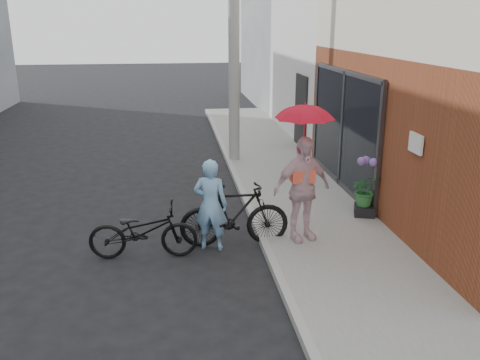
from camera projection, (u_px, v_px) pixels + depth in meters
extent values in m
plane|color=black|center=(211.00, 270.00, 7.64)|extent=(80.00, 80.00, 0.00)
cube|color=gray|center=(311.00, 213.00, 9.79)|extent=(2.20, 24.00, 0.12)
cube|color=#9E9E99|center=(252.00, 216.00, 9.64)|extent=(0.12, 24.00, 0.12)
cube|color=black|center=(343.00, 129.00, 10.95)|extent=(0.06, 3.80, 2.40)
cube|color=white|center=(416.00, 143.00, 7.70)|extent=(0.04, 0.40, 0.30)
cube|color=silver|center=(414.00, 24.00, 16.03)|extent=(8.00, 6.00, 7.00)
cube|color=gray|center=(342.00, 23.00, 22.65)|extent=(8.00, 8.00, 7.00)
cylinder|color=#9E9E99|center=(234.00, 25.00, 12.41)|extent=(0.28, 0.28, 7.00)
imported|color=#7CB2DD|center=(211.00, 205.00, 8.18)|extent=(0.64, 0.51, 1.52)
imported|color=black|center=(143.00, 231.00, 7.95)|extent=(1.73, 0.68, 0.89)
imported|color=black|center=(234.00, 215.00, 8.35)|extent=(1.81, 0.52, 1.09)
imported|color=silver|center=(302.00, 189.00, 8.23)|extent=(1.10, 0.69, 1.74)
imported|color=#F81D3C|center=(305.00, 111.00, 7.85)|extent=(0.90, 0.90, 0.79)
cube|color=black|center=(364.00, 210.00, 9.48)|extent=(0.46, 0.46, 0.19)
imported|color=#2E7335|center=(366.00, 190.00, 9.36)|extent=(0.54, 0.47, 0.60)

